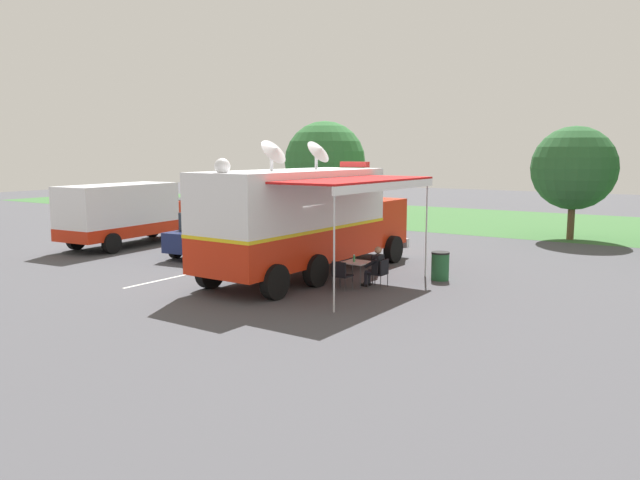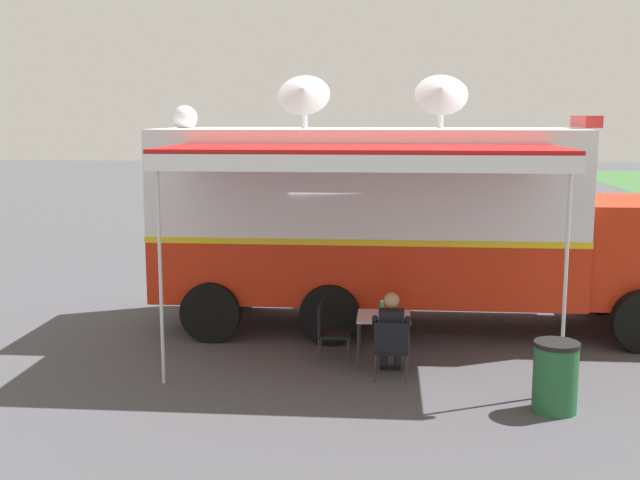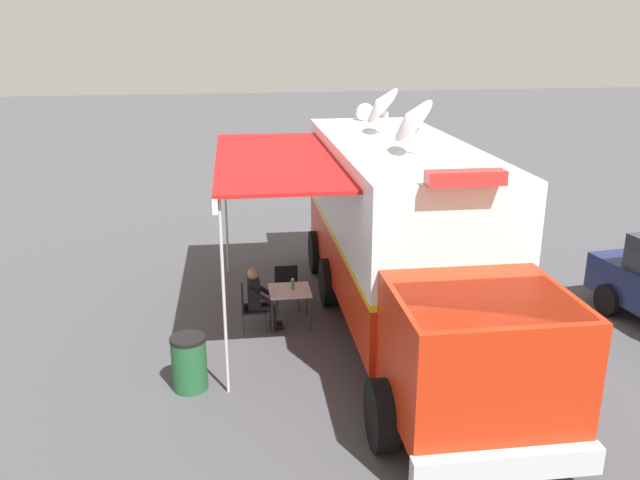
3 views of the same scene
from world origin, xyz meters
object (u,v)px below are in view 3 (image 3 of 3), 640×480
(folding_table, at_px, (290,293))
(water_bottle, at_px, (293,284))
(folding_chair_beside_table, at_px, (287,284))
(trash_bin, at_px, (189,363))
(command_truck, at_px, (403,232))
(folding_chair_at_table, at_px, (249,305))
(seated_responder, at_px, (259,297))

(folding_table, relative_size, water_bottle, 3.69)
(folding_chair_beside_table, relative_size, trash_bin, 0.96)
(command_truck, bearing_deg, trash_bin, 22.41)
(water_bottle, xyz_separation_m, folding_chair_at_table, (0.86, 0.11, -0.32))
(folding_chair_at_table, height_order, folding_chair_beside_table, same)
(folding_table, distance_m, folding_chair_beside_table, 0.87)
(command_truck, distance_m, trash_bin, 4.56)
(command_truck, relative_size, water_bottle, 42.72)
(folding_chair_beside_table, xyz_separation_m, trash_bin, (1.93, 2.97, -0.06))
(folding_chair_at_table, distance_m, trash_bin, 2.31)
(seated_responder, distance_m, trash_bin, 2.41)
(command_truck, relative_size, folding_table, 11.57)
(water_bottle, xyz_separation_m, seated_responder, (0.67, 0.12, -0.18))
(folding_chair_at_table, bearing_deg, folding_chair_beside_table, -132.07)
(folding_chair_beside_table, height_order, seated_responder, seated_responder)
(water_bottle, relative_size, trash_bin, 0.25)
(command_truck, distance_m, water_bottle, 2.37)
(command_truck, xyz_separation_m, trash_bin, (3.98, 1.64, -1.49))
(folding_chair_at_table, distance_m, seated_responder, 0.23)
(water_bottle, xyz_separation_m, trash_bin, (1.95, 2.15, -0.38))
(folding_table, bearing_deg, command_truck, 167.14)
(trash_bin, bearing_deg, folding_chair_at_table, -118.08)
(command_truck, distance_m, folding_chair_beside_table, 2.83)
(folding_chair_at_table, bearing_deg, command_truck, 172.21)
(seated_responder, height_order, trash_bin, seated_responder)
(folding_chair_at_table, distance_m, folding_chair_beside_table, 1.26)
(folding_table, xyz_separation_m, folding_chair_at_table, (0.80, 0.08, -0.16))
(command_truck, height_order, folding_table, command_truck)
(water_bottle, distance_m, trash_bin, 2.92)
(folding_table, height_order, folding_chair_beside_table, folding_chair_beside_table)
(folding_chair_beside_table, bearing_deg, water_bottle, 91.48)
(folding_chair_beside_table, distance_m, seated_responder, 1.15)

